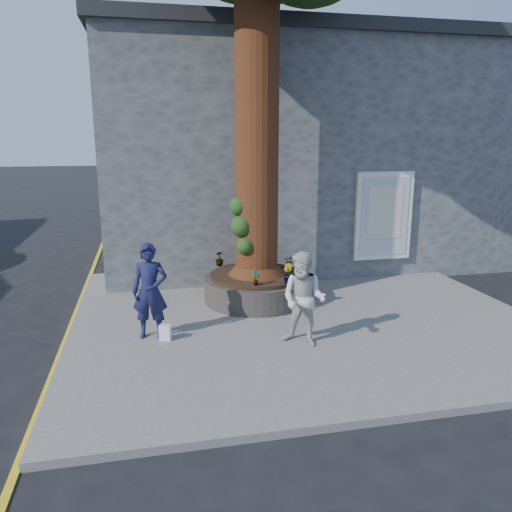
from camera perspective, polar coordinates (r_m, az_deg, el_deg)
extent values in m
plane|color=black|center=(9.14, -2.13, -9.96)|extent=(120.00, 120.00, 0.00)
cube|color=slate|center=(10.36, 5.11, -6.76)|extent=(9.00, 8.00, 0.12)
cube|color=yellow|center=(10.07, -20.76, -8.58)|extent=(0.10, 30.00, 0.01)
cube|color=#4E5054|center=(15.97, 2.06, 11.20)|extent=(10.00, 8.00, 6.00)
cube|color=black|center=(16.15, 2.16, 22.43)|extent=(10.30, 8.30, 0.30)
cube|color=white|center=(12.92, 14.35, 4.45)|extent=(1.50, 0.12, 2.20)
cube|color=silver|center=(12.87, 14.46, 4.41)|extent=(1.25, 0.04, 1.95)
cube|color=silver|center=(12.83, 14.53, 4.84)|extent=(0.90, 0.02, 1.30)
cube|color=#4E5054|center=(19.56, 25.80, 10.31)|extent=(6.00, 8.00, 6.00)
cylinder|color=black|center=(11.00, 0.09, -3.73)|extent=(2.30, 2.30, 0.52)
cylinder|color=black|center=(10.91, 0.09, -2.22)|extent=(2.04, 2.04, 0.08)
cylinder|color=#3F190F|center=(10.54, 0.10, 18.03)|extent=(0.90, 0.90, 7.50)
cone|color=#3F190F|center=(10.81, 0.09, -0.23)|extent=(1.24, 1.24, 0.70)
sphere|color=#163F15|center=(10.39, -1.72, 3.42)|extent=(0.44, 0.44, 0.44)
sphere|color=#163F15|center=(10.38, -1.27, 1.17)|extent=(0.36, 0.36, 0.36)
sphere|color=#163F15|center=(10.44, -1.96, 5.69)|extent=(0.40, 0.40, 0.40)
imported|color=#17193F|center=(9.01, -12.02, -3.95)|extent=(0.69, 0.52, 1.72)
imported|color=silver|center=(8.57, 5.48, -4.91)|extent=(1.01, 0.98, 1.64)
cube|color=white|center=(9.07, -10.32, -8.58)|extent=(0.23, 0.18, 0.28)
imported|color=gray|center=(10.01, -0.04, -2.45)|extent=(0.19, 0.14, 0.33)
imported|color=gray|center=(10.16, 3.61, -2.01)|extent=(0.25, 0.25, 0.41)
imported|color=gray|center=(11.55, -4.20, -0.29)|extent=(0.24, 0.24, 0.35)
imported|color=gray|center=(11.41, 3.87, -0.62)|extent=(0.33, 0.33, 0.28)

